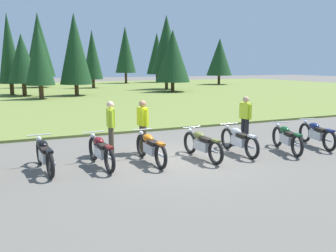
# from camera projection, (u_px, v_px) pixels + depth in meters

# --- Properties ---
(ground_plane) EXTENTS (140.00, 140.00, 0.00)m
(ground_plane) POSITION_uv_depth(u_px,v_px,m) (176.00, 159.00, 10.17)
(ground_plane) COLOR #605B54
(grass_moorland) EXTENTS (80.00, 44.00, 0.10)m
(grass_moorland) POSITION_uv_depth(u_px,v_px,m) (65.00, 93.00, 33.96)
(grass_moorland) COLOR olive
(grass_moorland) RESTS_ON ground
(forest_treeline) EXTENTS (46.66, 26.57, 8.87)m
(forest_treeline) POSITION_uv_depth(u_px,v_px,m) (80.00, 51.00, 39.05)
(forest_treeline) COLOR #47331E
(forest_treeline) RESTS_ON ground
(motorcycle_black) EXTENTS (0.62, 2.10, 0.88)m
(motorcycle_black) POSITION_uv_depth(u_px,v_px,m) (44.00, 155.00, 8.98)
(motorcycle_black) COLOR black
(motorcycle_black) RESTS_ON ground
(motorcycle_maroon) EXTENTS (0.62, 2.10, 0.88)m
(motorcycle_maroon) POSITION_uv_depth(u_px,v_px,m) (101.00, 151.00, 9.38)
(motorcycle_maroon) COLOR black
(motorcycle_maroon) RESTS_ON ground
(motorcycle_orange) EXTENTS (0.62, 2.10, 0.88)m
(motorcycle_orange) POSITION_uv_depth(u_px,v_px,m) (150.00, 147.00, 9.76)
(motorcycle_orange) COLOR black
(motorcycle_orange) RESTS_ON ground
(motorcycle_olive) EXTENTS (0.62, 2.10, 0.88)m
(motorcycle_olive) POSITION_uv_depth(u_px,v_px,m) (202.00, 144.00, 10.16)
(motorcycle_olive) COLOR black
(motorcycle_olive) RESTS_ON ground
(motorcycle_silver) EXTENTS (0.62, 2.10, 0.88)m
(motorcycle_silver) POSITION_uv_depth(u_px,v_px,m) (239.00, 140.00, 10.75)
(motorcycle_silver) COLOR black
(motorcycle_silver) RESTS_ON ground
(motorcycle_british_green) EXTENTS (0.83, 2.04, 0.88)m
(motorcycle_british_green) POSITION_uv_depth(u_px,v_px,m) (287.00, 138.00, 11.02)
(motorcycle_british_green) COLOR black
(motorcycle_british_green) RESTS_ON ground
(motorcycle_navy) EXTENTS (0.73, 2.07, 0.88)m
(motorcycle_navy) POSITION_uv_depth(u_px,v_px,m) (316.00, 134.00, 11.70)
(motorcycle_navy) COLOR black
(motorcycle_navy) RESTS_ON ground
(rider_near_row_end) EXTENTS (0.28, 0.54, 1.67)m
(rider_near_row_end) POSITION_uv_depth(u_px,v_px,m) (143.00, 123.00, 10.79)
(rider_near_row_end) COLOR #4C4233
(rider_near_row_end) RESTS_ON ground
(rider_checking_bike) EXTENTS (0.30, 0.54, 1.67)m
(rider_checking_bike) POSITION_uv_depth(u_px,v_px,m) (245.00, 117.00, 12.14)
(rider_checking_bike) COLOR black
(rider_checking_bike) RESTS_ON ground
(rider_in_hivis_vest) EXTENTS (0.26, 0.55, 1.67)m
(rider_in_hivis_vest) POSITION_uv_depth(u_px,v_px,m) (111.00, 125.00, 10.54)
(rider_in_hivis_vest) COLOR #4C4233
(rider_in_hivis_vest) RESTS_ON ground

